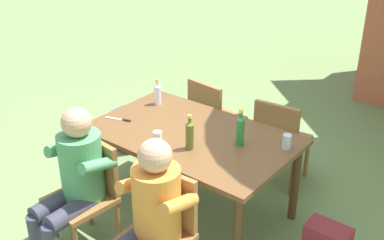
{
  "coord_description": "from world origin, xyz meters",
  "views": [
    {
      "loc": [
        2.13,
        -2.71,
        2.57
      ],
      "look_at": [
        0.0,
        0.0,
        0.87
      ],
      "focal_mm": 44.78,
      "sensor_mm": 36.0,
      "label": 1
    }
  ],
  "objects_px": {
    "cup_steel": "(287,142)",
    "dining_table": "(192,142)",
    "bottle_green": "(240,130)",
    "person_in_white_shirt": "(149,216)",
    "chair_far_right": "(280,138)",
    "cup_white": "(157,137)",
    "backpack_by_far_side": "(128,130)",
    "table_knife": "(120,119)",
    "chair_far_left": "(212,116)",
    "person_in_plaid_shirt": "(74,177)",
    "chair_near_right": "(160,228)",
    "chair_near_left": "(88,190)",
    "bottle_olive": "(190,134)",
    "bottle_clear": "(158,93)"
  },
  "relations": [
    {
      "from": "bottle_green",
      "to": "bottle_clear",
      "type": "bearing_deg",
      "value": 169.68
    },
    {
      "from": "backpack_by_far_side",
      "to": "chair_near_left",
      "type": "bearing_deg",
      "value": -55.76
    },
    {
      "from": "chair_far_right",
      "to": "person_in_white_shirt",
      "type": "xyz_separation_m",
      "value": [
        -0.01,
        -1.74,
        0.17
      ]
    },
    {
      "from": "dining_table",
      "to": "chair_near_right",
      "type": "distance_m",
      "value": 0.91
    },
    {
      "from": "chair_near_left",
      "to": "cup_steel",
      "type": "distance_m",
      "value": 1.55
    },
    {
      "from": "chair_near_right",
      "to": "bottle_green",
      "type": "xyz_separation_m",
      "value": [
        0.04,
        0.89,
        0.4
      ]
    },
    {
      "from": "person_in_white_shirt",
      "to": "table_knife",
      "type": "bearing_deg",
      "value": 144.01
    },
    {
      "from": "cup_steel",
      "to": "dining_table",
      "type": "bearing_deg",
      "value": -161.09
    },
    {
      "from": "chair_near_left",
      "to": "bottle_green",
      "type": "relative_size",
      "value": 2.88
    },
    {
      "from": "dining_table",
      "to": "backpack_by_far_side",
      "type": "relative_size",
      "value": 3.85
    },
    {
      "from": "bottle_olive",
      "to": "cup_white",
      "type": "bearing_deg",
      "value": -163.27
    },
    {
      "from": "chair_far_right",
      "to": "cup_white",
      "type": "relative_size",
      "value": 9.25
    },
    {
      "from": "person_in_white_shirt",
      "to": "cup_white",
      "type": "relative_size",
      "value": 12.54
    },
    {
      "from": "chair_far_right",
      "to": "bottle_olive",
      "type": "height_order",
      "value": "bottle_olive"
    },
    {
      "from": "chair_near_right",
      "to": "cup_steel",
      "type": "distance_m",
      "value": 1.17
    },
    {
      "from": "dining_table",
      "to": "cup_white",
      "type": "distance_m",
      "value": 0.34
    },
    {
      "from": "chair_near_left",
      "to": "person_in_white_shirt",
      "type": "bearing_deg",
      "value": -8.43
    },
    {
      "from": "chair_near_right",
      "to": "person_in_plaid_shirt",
      "type": "bearing_deg",
      "value": -171.6
    },
    {
      "from": "dining_table",
      "to": "chair_far_left",
      "type": "distance_m",
      "value": 0.92
    },
    {
      "from": "chair_near_left",
      "to": "table_knife",
      "type": "bearing_deg",
      "value": 113.79
    },
    {
      "from": "person_in_white_shirt",
      "to": "bottle_clear",
      "type": "bearing_deg",
      "value": 129.56
    },
    {
      "from": "person_in_plaid_shirt",
      "to": "chair_near_left",
      "type": "bearing_deg",
      "value": 85.82
    },
    {
      "from": "cup_white",
      "to": "bottle_green",
      "type": "bearing_deg",
      "value": 34.48
    },
    {
      "from": "table_knife",
      "to": "backpack_by_far_side",
      "type": "xyz_separation_m",
      "value": [
        -0.58,
        0.63,
        -0.55
      ]
    },
    {
      "from": "bottle_olive",
      "to": "chair_far_right",
      "type": "bearing_deg",
      "value": 76.9
    },
    {
      "from": "chair_near_right",
      "to": "person_in_white_shirt",
      "type": "distance_m",
      "value": 0.2
    },
    {
      "from": "chair_far_right",
      "to": "person_in_plaid_shirt",
      "type": "bearing_deg",
      "value": -113.42
    },
    {
      "from": "backpack_by_far_side",
      "to": "table_knife",
      "type": "bearing_deg",
      "value": -47.46
    },
    {
      "from": "chair_far_left",
      "to": "table_knife",
      "type": "height_order",
      "value": "chair_far_left"
    },
    {
      "from": "chair_far_left",
      "to": "person_in_plaid_shirt",
      "type": "height_order",
      "value": "person_in_plaid_shirt"
    },
    {
      "from": "chair_near_right",
      "to": "bottle_clear",
      "type": "xyz_separation_m",
      "value": [
        -0.97,
        1.07,
        0.37
      ]
    },
    {
      "from": "chair_near_left",
      "to": "chair_far_right",
      "type": "bearing_deg",
      "value": 65.43
    },
    {
      "from": "bottle_olive",
      "to": "bottle_clear",
      "type": "relative_size",
      "value": 1.16
    },
    {
      "from": "person_in_white_shirt",
      "to": "bottle_green",
      "type": "height_order",
      "value": "person_in_white_shirt"
    },
    {
      "from": "bottle_clear",
      "to": "table_knife",
      "type": "distance_m",
      "value": 0.46
    },
    {
      "from": "person_in_plaid_shirt",
      "to": "chair_far_right",
      "type": "bearing_deg",
      "value": 66.58
    },
    {
      "from": "dining_table",
      "to": "bottle_green",
      "type": "relative_size",
      "value": 5.47
    },
    {
      "from": "cup_white",
      "to": "table_knife",
      "type": "xyz_separation_m",
      "value": [
        -0.52,
        0.1,
        -0.04
      ]
    },
    {
      "from": "table_knife",
      "to": "chair_near_left",
      "type": "bearing_deg",
      "value": -66.21
    },
    {
      "from": "bottle_olive",
      "to": "cup_steel",
      "type": "distance_m",
      "value": 0.74
    },
    {
      "from": "person_in_white_shirt",
      "to": "cup_steel",
      "type": "bearing_deg",
      "value": 73.28
    },
    {
      "from": "cup_steel",
      "to": "table_knife",
      "type": "xyz_separation_m",
      "value": [
        -1.36,
        -0.44,
        -0.05
      ]
    },
    {
      "from": "dining_table",
      "to": "cup_white",
      "type": "relative_size",
      "value": 17.57
    },
    {
      "from": "person_in_white_shirt",
      "to": "cup_white",
      "type": "distance_m",
      "value": 0.81
    },
    {
      "from": "chair_near_left",
      "to": "chair_far_left",
      "type": "xyz_separation_m",
      "value": [
        -0.02,
        1.63,
        0.0
      ]
    },
    {
      "from": "chair_near_right",
      "to": "chair_far_left",
      "type": "height_order",
      "value": "same"
    },
    {
      "from": "person_in_white_shirt",
      "to": "backpack_by_far_side",
      "type": "bearing_deg",
      "value": 139.35
    },
    {
      "from": "bottle_olive",
      "to": "cup_white",
      "type": "relative_size",
      "value": 3.03
    },
    {
      "from": "chair_near_right",
      "to": "chair_near_left",
      "type": "xyz_separation_m",
      "value": [
        -0.73,
        -0.0,
        0.0
      ]
    },
    {
      "from": "chair_far_right",
      "to": "cup_steel",
      "type": "height_order",
      "value": "cup_steel"
    }
  ]
}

